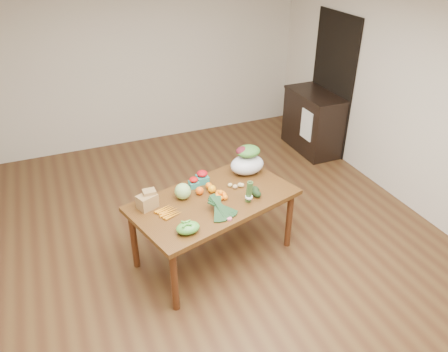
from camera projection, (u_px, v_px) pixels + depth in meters
name	position (u px, v px, depth m)	size (l,w,h in m)	color
floor	(222.00, 240.00, 5.07)	(6.00, 6.00, 0.00)	#54391D
room_walls	(221.00, 135.00, 4.38)	(5.02, 6.02, 2.70)	beige
dining_table	(214.00, 228.00, 4.66)	(1.67, 0.93, 0.75)	#553213
doorway_dark	(332.00, 84.00, 6.63)	(0.02, 1.00, 2.10)	black
cabinet	(313.00, 122.00, 6.86)	(0.52, 1.02, 0.94)	black
dish_towel	(306.00, 125.00, 6.55)	(0.02, 0.28, 0.45)	white
paper_bag	(147.00, 200.00, 4.28)	(0.25, 0.21, 0.18)	olive
cabbage	(183.00, 191.00, 4.43)	(0.17, 0.17, 0.17)	#8DBC6C
strawberry_basket_a	(194.00, 183.00, 4.64)	(0.10, 0.10, 0.09)	red
strawberry_basket_b	(202.00, 178.00, 4.72)	(0.12, 0.12, 0.11)	#B70C19
orange_a	(200.00, 191.00, 4.52)	(0.09, 0.09, 0.09)	orange
orange_b	(209.00, 186.00, 4.62)	(0.07, 0.07, 0.07)	orange
orange_c	(212.00, 189.00, 4.55)	(0.09, 0.09, 0.09)	orange
mandarin_cluster	(220.00, 194.00, 4.46)	(0.18, 0.18, 0.09)	orange
carrots	(169.00, 212.00, 4.24)	(0.22, 0.22, 0.03)	orange
snap_pea_bag	(188.00, 228.00, 3.96)	(0.22, 0.17, 0.10)	#569B34
kale_bunch	(223.00, 208.00, 4.18)	(0.32, 0.40, 0.16)	black
asparagus_bundle	(249.00, 192.00, 4.35)	(0.08, 0.08, 0.25)	#487234
potato_a	(235.00, 187.00, 4.62)	(0.05, 0.05, 0.05)	tan
potato_b	(242.00, 185.00, 4.65)	(0.05, 0.05, 0.04)	#DCC57F
potato_c	(240.00, 185.00, 4.65)	(0.06, 0.05, 0.05)	tan
potato_d	(230.00, 185.00, 4.66)	(0.05, 0.04, 0.04)	#D1C579
potato_e	(250.00, 183.00, 4.69)	(0.06, 0.05, 0.05)	tan
avocado_a	(256.00, 193.00, 4.48)	(0.08, 0.12, 0.08)	black
avocado_b	(255.00, 189.00, 4.56)	(0.07, 0.10, 0.07)	black
salad_bag	(247.00, 161.00, 4.84)	(0.39, 0.29, 0.30)	silver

